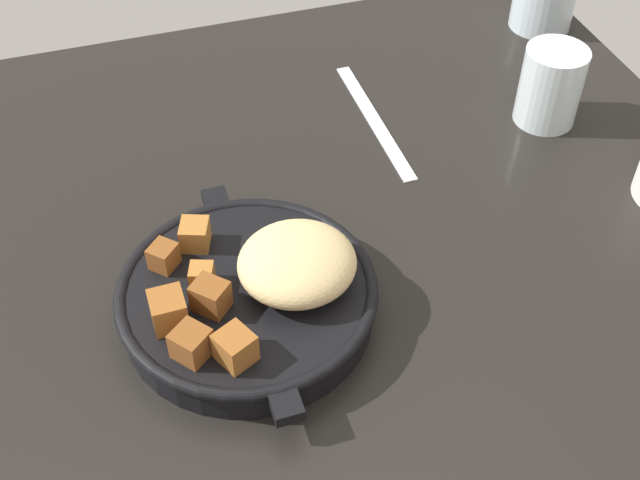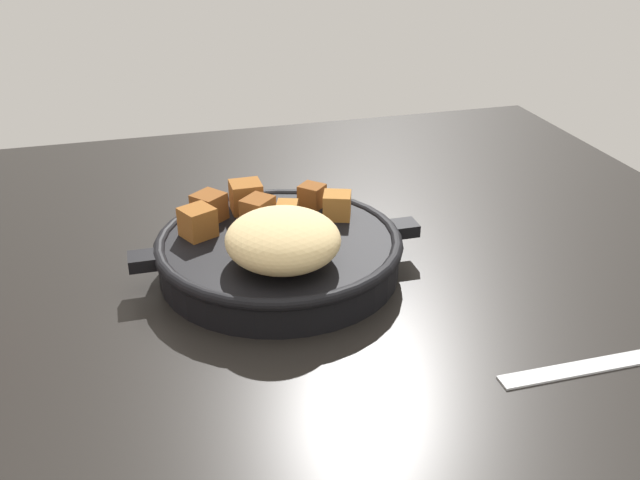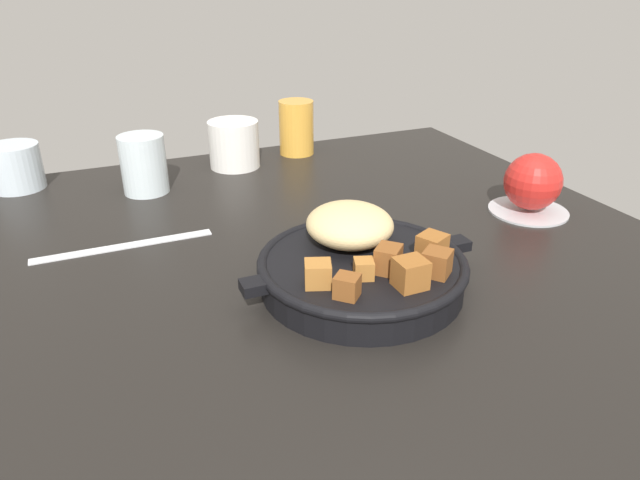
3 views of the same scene
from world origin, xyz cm
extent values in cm
cube|color=black|center=(0.00, 0.00, -1.20)|extent=(94.81, 99.00, 2.40)
cylinder|color=black|center=(2.71, -5.72, 1.77)|extent=(22.60, 22.60, 3.53)
torus|color=black|center=(2.71, -5.72, 3.25)|extent=(23.35, 23.35, 1.20)
cube|color=black|center=(15.22, -5.72, 3.00)|extent=(2.64, 2.40, 1.20)
cube|color=black|center=(-9.80, -5.72, 3.00)|extent=(2.64, 2.40, 1.20)
ellipsoid|color=#DBBC7F|center=(3.28, -1.21, 5.79)|extent=(10.07, 10.47, 4.52)
cube|color=#A86B2D|center=(1.04, -9.29, 4.54)|extent=(2.57, 2.61, 2.01)
cube|color=#A86B2D|center=(-3.91, -8.84, 4.80)|extent=(3.38, 3.31, 2.54)
cube|color=brown|center=(8.36, -11.67, 4.89)|extent=(3.82, 3.81, 2.72)
cube|color=brown|center=(3.99, -9.11, 4.96)|extent=(3.75, 3.74, 2.86)
cube|color=#935623|center=(9.87, -8.39, 4.95)|extent=(3.74, 3.69, 2.83)
cube|color=brown|center=(-2.18, -12.06, 4.69)|extent=(3.16, 3.16, 2.32)
cube|color=#935623|center=(4.49, -12.80, 5.06)|extent=(3.10, 2.93, 3.05)
cube|color=silver|center=(-20.84, 15.26, 0.18)|extent=(22.51, 1.67, 0.36)
cylinder|color=silver|center=(-33.89, 43.74, 3.57)|extent=(8.12, 8.12, 7.15)
cylinder|color=silver|center=(-15.24, 34.13, 4.54)|extent=(7.04, 7.04, 9.08)
camera|label=1|loc=(49.78, -14.09, 57.45)|focal=45.72mm
camera|label=2|loc=(14.68, 52.34, 33.82)|focal=39.83mm
camera|label=3|loc=(-23.72, -56.08, 33.65)|focal=32.69mm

